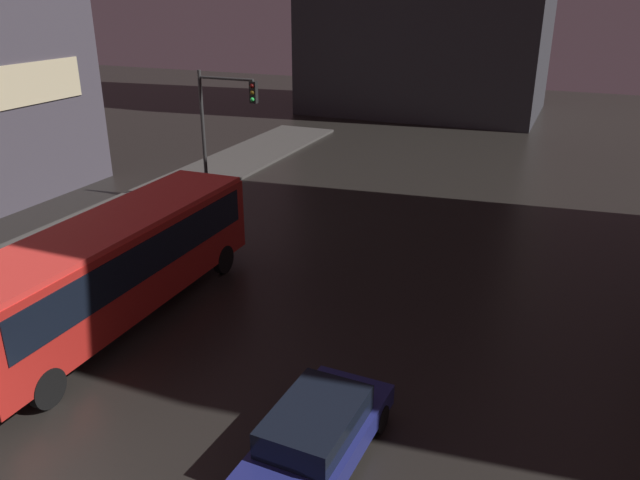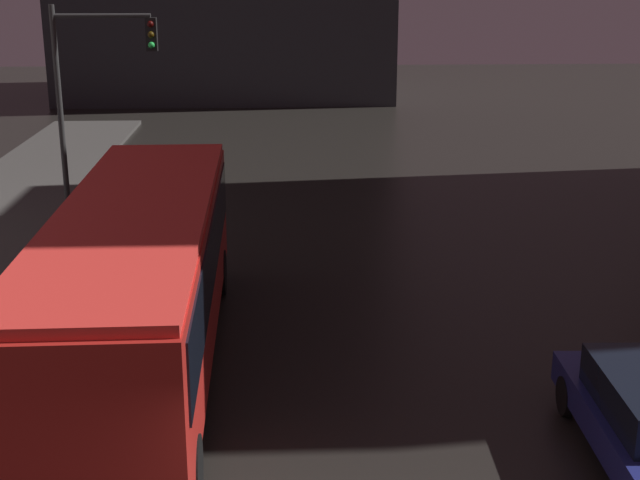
# 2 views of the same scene
# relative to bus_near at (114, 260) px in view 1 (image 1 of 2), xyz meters

# --- Properties ---
(sidewalk_left) EXTENTS (4.00, 48.00, 0.15)m
(sidewalk_left) POSITION_rel_bus_near_xyz_m (-6.01, 3.16, -1.86)
(sidewalk_left) COLOR #3D3A38
(sidewalk_left) RESTS_ON ground
(bus_near) EXTENTS (2.72, 11.08, 3.14)m
(bus_near) POSITION_rel_bus_near_xyz_m (0.00, 0.00, 0.00)
(bus_near) COLOR #AD1E19
(bus_near) RESTS_ON ground
(car_taxi) EXTENTS (2.06, 4.60, 1.39)m
(car_taxi) POSITION_rel_bus_near_xyz_m (7.85, -3.37, -1.21)
(car_taxi) COLOR navy
(car_taxi) RESTS_ON ground
(traffic_light_main) EXTENTS (2.88, 0.35, 6.02)m
(traffic_light_main) POSITION_rel_bus_near_xyz_m (-2.69, 10.53, 2.11)
(traffic_light_main) COLOR #2D2D2D
(traffic_light_main) RESTS_ON ground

